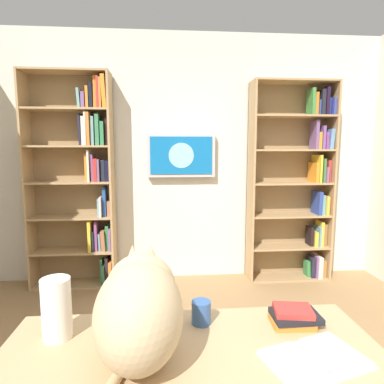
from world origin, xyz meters
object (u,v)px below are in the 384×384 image
object	(u,v)px
bookshelf_right	(82,178)
wall_mounted_tv	(181,155)
cat	(140,305)
open_binder	(315,359)
coffee_mug	(201,312)
desk_book_stack	(294,316)
bookshelf_left	(299,183)
paper_towel_roll	(57,308)
desk	(192,384)

from	to	relation	value
bookshelf_right	wall_mounted_tv	distance (m)	1.08
cat	open_binder	size ratio (longest dim) A/B	1.55
coffee_mug	desk_book_stack	bearing A→B (deg)	173.70
bookshelf_left	bookshelf_right	size ratio (longest dim) A/B	0.97
wall_mounted_tv	paper_towel_roll	world-z (taller)	wall_mounted_tv
cat	desk_book_stack	xyz separation A→B (m)	(-0.61, -0.14, -0.15)
bookshelf_left	open_binder	bearing A→B (deg)	68.68
wall_mounted_tv	bookshelf_left	bearing A→B (deg)	176.41
bookshelf_right	open_binder	xyz separation A→B (m)	(-1.38, 2.49, -0.41)
wall_mounted_tv	open_binder	bearing A→B (deg)	97.31
cat	paper_towel_roll	world-z (taller)	cat
cat	coffee_mug	xyz separation A→B (m)	(-0.24, -0.19, -0.14)
wall_mounted_tv	coffee_mug	size ratio (longest dim) A/B	7.70
cat	open_binder	bearing A→B (deg)	171.47
wall_mounted_tv	paper_towel_roll	size ratio (longest dim) A/B	3.14
wall_mounted_tv	desk	bearing A→B (deg)	88.06
paper_towel_roll	desk_book_stack	xyz separation A→B (m)	(-0.94, -0.01, -0.08)
desk	open_binder	bearing A→B (deg)	169.50
bookshelf_right	cat	bearing A→B (deg)	108.03
wall_mounted_tv	desk_book_stack	world-z (taller)	wall_mounted_tv
desk	desk_book_stack	world-z (taller)	desk_book_stack
bookshelf_left	cat	xyz separation A→B (m)	(1.57, 2.40, -0.16)
bookshelf_left	wall_mounted_tv	distance (m)	1.34
bookshelf_right	open_binder	bearing A→B (deg)	118.97
paper_towel_roll	wall_mounted_tv	bearing A→B (deg)	-104.13
wall_mounted_tv	desk_book_stack	bearing A→B (deg)	98.47
desk	paper_towel_roll	xyz separation A→B (m)	(0.51, -0.14, 0.24)
desk	wall_mounted_tv	bearing A→B (deg)	-91.94
bookshelf_left	desk_book_stack	distance (m)	2.47
bookshelf_left	desk	xyz separation A→B (m)	(1.39, 2.41, -0.46)
bookshelf_left	paper_towel_roll	xyz separation A→B (m)	(1.89, 2.27, -0.23)
wall_mounted_tv	cat	xyz separation A→B (m)	(0.27, 2.48, -0.47)
desk	coffee_mug	xyz separation A→B (m)	(-0.05, -0.20, 0.17)
bookshelf_left	open_binder	distance (m)	2.69
cat	paper_towel_roll	xyz separation A→B (m)	(0.33, -0.13, -0.07)
bookshelf_right	desk_book_stack	xyz separation A→B (m)	(-1.39, 2.25, -0.38)
wall_mounted_tv	open_binder	world-z (taller)	wall_mounted_tv
wall_mounted_tv	desk_book_stack	xyz separation A→B (m)	(-0.35, 2.34, -0.62)
bookshelf_right	cat	distance (m)	2.53
bookshelf_right	coffee_mug	world-z (taller)	bookshelf_right
bookshelf_right	wall_mounted_tv	world-z (taller)	bookshelf_right
desk	cat	size ratio (longest dim) A/B	2.37
open_binder	desk_book_stack	distance (m)	0.24
wall_mounted_tv	cat	world-z (taller)	wall_mounted_tv
paper_towel_roll	cat	bearing A→B (deg)	158.26
bookshelf_left	bookshelf_right	xyz separation A→B (m)	(2.35, 0.00, 0.07)
bookshelf_left	coffee_mug	size ratio (longest dim) A/B	22.65
bookshelf_left	cat	distance (m)	2.87
bookshelf_left	coffee_mug	world-z (taller)	bookshelf_left
desk_book_stack	open_binder	bearing A→B (deg)	85.59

